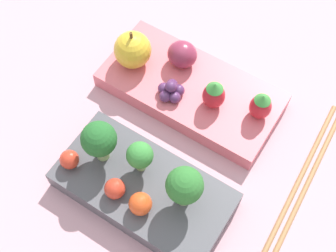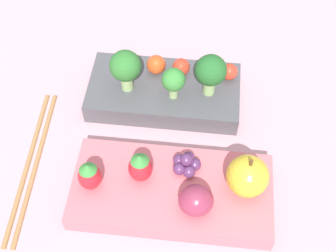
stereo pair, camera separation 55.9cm
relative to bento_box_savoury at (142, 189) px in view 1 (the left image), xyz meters
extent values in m
plane|color=#C6939E|center=(0.00, -0.07, -0.01)|extent=(4.00, 4.00, 0.00)
cube|color=#4C4C51|center=(0.00, 0.00, 0.00)|extent=(0.20, 0.12, 0.03)
cube|color=#DB6670|center=(0.01, -0.14, 0.00)|extent=(0.23, 0.13, 0.02)
cylinder|color=#93B770|center=(-0.05, 0.00, 0.03)|extent=(0.01, 0.01, 0.02)
sphere|color=#2D702D|center=(-0.05, 0.00, 0.05)|extent=(0.04, 0.04, 0.04)
cylinder|color=#93B770|center=(0.01, -0.02, 0.02)|extent=(0.01, 0.01, 0.02)
sphere|color=#388438|center=(0.01, -0.02, 0.04)|extent=(0.03, 0.03, 0.03)
cylinder|color=#93B770|center=(0.05, -0.01, 0.03)|extent=(0.01, 0.01, 0.02)
sphere|color=#236028|center=(0.05, -0.01, 0.05)|extent=(0.04, 0.04, 0.04)
sphere|color=red|center=(0.02, 0.02, 0.02)|extent=(0.02, 0.02, 0.02)
sphere|color=red|center=(0.08, 0.01, 0.02)|extent=(0.02, 0.02, 0.02)
sphere|color=#DB4C1E|center=(-0.01, 0.02, 0.03)|extent=(0.02, 0.02, 0.02)
sphere|color=gold|center=(0.09, -0.14, 0.03)|extent=(0.05, 0.05, 0.05)
cylinder|color=brown|center=(0.09, -0.14, 0.06)|extent=(0.00, 0.00, 0.01)
ellipsoid|color=red|center=(-0.03, -0.13, 0.03)|extent=(0.03, 0.03, 0.03)
cone|color=#388438|center=(-0.03, -0.13, 0.05)|extent=(0.02, 0.02, 0.01)
ellipsoid|color=red|center=(-0.08, -0.14, 0.03)|extent=(0.03, 0.03, 0.03)
cone|color=#388438|center=(-0.08, -0.14, 0.04)|extent=(0.02, 0.02, 0.01)
ellipsoid|color=#892D47|center=(0.03, -0.17, 0.03)|extent=(0.04, 0.03, 0.03)
sphere|color=#562D5B|center=(0.03, -0.12, 0.02)|extent=(0.01, 0.01, 0.01)
sphere|color=#562D5B|center=(0.03, -0.11, 0.02)|extent=(0.01, 0.01, 0.01)
sphere|color=#562D5B|center=(0.02, -0.11, 0.02)|extent=(0.01, 0.01, 0.01)
sphere|color=#562D5B|center=(0.02, -0.12, 0.02)|extent=(0.01, 0.01, 0.01)
sphere|color=#562D5B|center=(0.03, -0.13, 0.02)|extent=(0.01, 0.01, 0.01)
sphere|color=#562D5B|center=(0.02, -0.12, 0.03)|extent=(0.01, 0.01, 0.01)
cylinder|color=#A37547|center=(-0.15, -0.10, -0.01)|extent=(0.02, 0.21, 0.01)
cylinder|color=#A37547|center=(-0.16, -0.10, -0.01)|extent=(0.02, 0.21, 0.01)
camera|label=1|loc=(-0.11, 0.16, 0.48)|focal=50.00mm
camera|label=2|loc=(0.00, -0.39, 0.46)|focal=50.00mm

